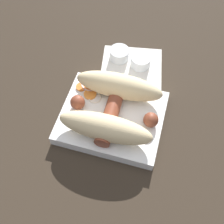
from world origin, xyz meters
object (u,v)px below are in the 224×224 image
at_px(food_tray, 112,118).
at_px(condiment_cup_far, 119,55).
at_px(bread_roll, 113,106).
at_px(condiment_cup_near, 141,62).
at_px(sausage, 113,111).

height_order(food_tray, condiment_cup_far, condiment_cup_far).
bearing_deg(bread_roll, condiment_cup_far, -79.73).
relative_size(food_tray, condiment_cup_far, 4.47).
height_order(condiment_cup_near, condiment_cup_far, same).
bearing_deg(food_tray, sausage, 161.26).
distance_m(food_tray, condiment_cup_near, 0.17).
distance_m(bread_roll, sausage, 0.01).
xyz_separation_m(bread_roll, condiment_cup_near, (-0.02, -0.17, -0.04)).
height_order(food_tray, bread_roll, bread_roll).
xyz_separation_m(bread_roll, condiment_cup_far, (0.03, -0.17, -0.04)).
relative_size(sausage, condiment_cup_far, 3.91).
height_order(bread_roll, condiment_cup_near, bread_roll).
bearing_deg(condiment_cup_far, condiment_cup_near, 171.84).
distance_m(condiment_cup_near, condiment_cup_far, 0.06).
distance_m(food_tray, condiment_cup_far, 0.18).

